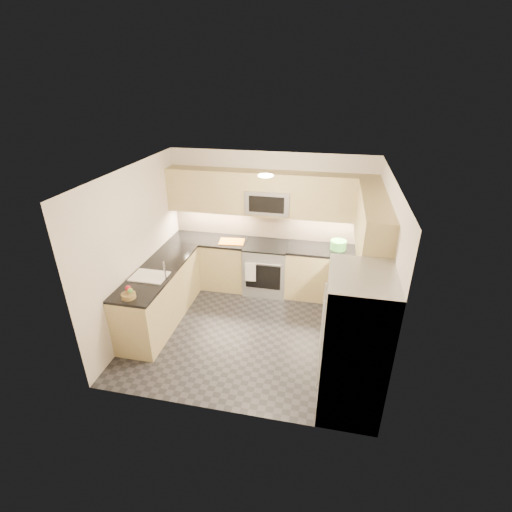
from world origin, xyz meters
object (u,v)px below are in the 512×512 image
Objects in this scene: gas_range at (266,268)px; fruit_basket at (129,296)px; refrigerator at (354,344)px; cutting_board at (232,242)px; utensil_bowl at (338,245)px; microwave at (268,201)px.

fruit_basket reaches higher than gas_range.
refrigerator is at bearing -59.12° from gas_range.
cutting_board is at bearing 67.28° from fruit_basket.
fruit_basket is at bearing -112.72° from cutting_board.
cutting_board is at bearing -177.33° from utensil_bowl.
refrigerator reaches higher than gas_range.
cutting_board is 2.32× the size of fruit_basket.
microwave reaches higher than refrigerator.
fruit_basket is (-1.51, -2.24, -0.73)m from microwave.
refrigerator is 9.43× the size of fruit_basket.
refrigerator reaches higher than utensil_bowl.
utensil_bowl is at bearing 38.28° from fruit_basket.
refrigerator is at bearing -48.95° from cutting_board.
microwave is 3.98× the size of fruit_basket.
cutting_board is (-0.63, -0.16, -0.75)m from microwave.
gas_range is at bearing -177.42° from utensil_bowl.
microwave is 1.42m from utensil_bowl.
microwave is 0.42× the size of refrigerator.
refrigerator is at bearing -60.38° from microwave.
utensil_bowl is 1.43× the size of fruit_basket.
refrigerator reaches higher than fruit_basket.
gas_range is 0.51× the size of refrigerator.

